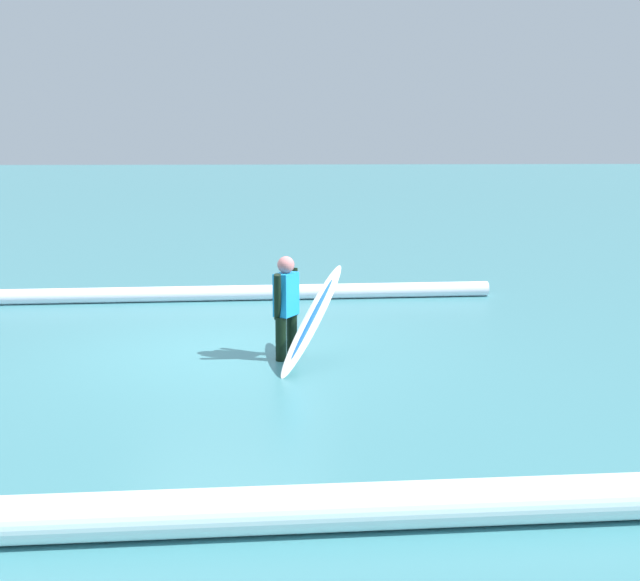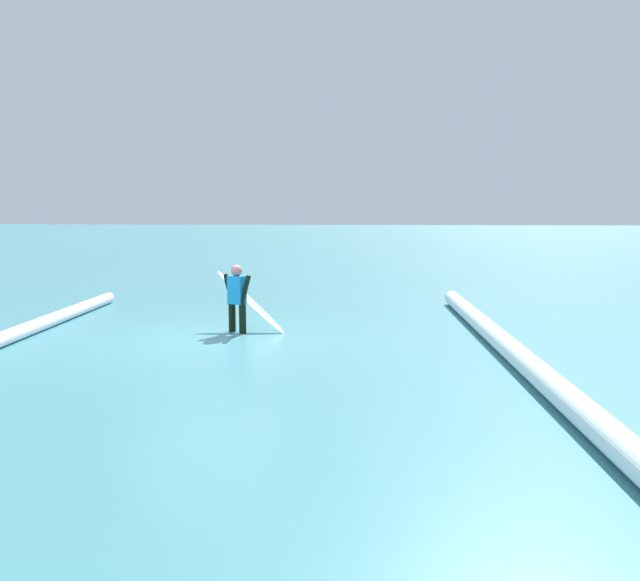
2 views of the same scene
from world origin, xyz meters
The scene contains 4 objects.
ground_plane centered at (0.00, 0.00, 0.00)m, with size 160.64×160.64×0.00m, color teal.
surfer centered at (-0.79, 0.41, 0.74)m, with size 0.35×0.60×1.34m.
surfboard centered at (-1.12, 0.62, 0.57)m, with size 1.03×1.62×1.16m.
wave_crest_foreground centered at (2.94, -3.40, 0.13)m, with size 0.27×0.27×14.87m, color white.
Camera 1 is at (-0.66, 10.82, 2.81)m, focal length 46.39 mm.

